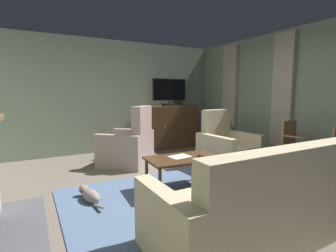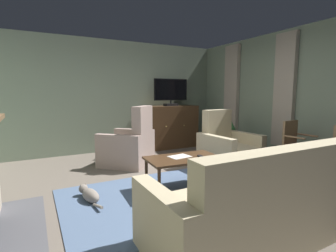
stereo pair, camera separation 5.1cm
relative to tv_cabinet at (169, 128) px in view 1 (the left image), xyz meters
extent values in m
cube|color=#665B51|center=(-1.28, -2.65, -0.53)|extent=(5.88, 6.50, 0.04)
cube|color=gray|center=(-1.28, 0.35, 0.80)|extent=(5.88, 0.10, 2.62)
cube|color=gray|center=(1.41, -2.65, 0.80)|extent=(0.10, 6.50, 2.62)
cube|color=#B2A393|center=(1.30, -2.31, 0.93)|extent=(0.10, 0.44, 2.20)
cube|color=#B2A393|center=(1.30, -0.81, 0.93)|extent=(0.10, 0.44, 2.20)
cube|color=slate|center=(-1.65, -2.75, -0.51)|extent=(2.48, 1.89, 0.01)
cube|color=#4C4C51|center=(-3.27, -2.92, -0.49)|extent=(0.50, 1.77, 0.04)
cube|color=#352315|center=(0.00, 0.00, -0.48)|extent=(1.35, 0.47, 0.06)
cube|color=#4C331E|center=(0.00, 0.00, 0.02)|extent=(1.41, 0.53, 1.07)
sphere|color=tan|center=(-0.25, -0.28, 0.08)|extent=(0.03, 0.03, 0.03)
sphere|color=tan|center=(0.25, -0.28, 0.08)|extent=(0.03, 0.03, 0.03)
cube|color=black|center=(0.00, -0.05, 0.59)|extent=(0.33, 0.20, 0.06)
cylinder|color=black|center=(0.00, -0.05, 0.66)|extent=(0.04, 0.04, 0.08)
cube|color=black|center=(0.00, -0.05, 0.96)|extent=(0.91, 0.05, 0.53)
cube|color=black|center=(0.00, -0.08, 0.96)|extent=(0.87, 0.01, 0.49)
cube|color=#422B19|center=(-1.21, -2.63, -0.05)|extent=(1.09, 0.67, 0.03)
cylinder|color=#422B19|center=(-0.71, -2.42, -0.29)|extent=(0.04, 0.04, 0.45)
cylinder|color=#422B19|center=(-1.66, -2.35, -0.29)|extent=(0.04, 0.04, 0.45)
cylinder|color=#422B19|center=(-0.75, -2.92, -0.29)|extent=(0.04, 0.04, 0.45)
cylinder|color=#422B19|center=(-1.70, -2.85, -0.29)|extent=(0.04, 0.04, 0.45)
cube|color=black|center=(-0.98, -2.77, -0.02)|extent=(0.07, 0.17, 0.02)
cube|color=silver|center=(-1.24, -2.57, -0.03)|extent=(0.32, 0.25, 0.01)
cube|color=tan|center=(-1.23, -3.99, -0.30)|extent=(1.87, 0.90, 0.42)
cube|color=tan|center=(-1.23, -4.34, 0.18)|extent=(1.87, 0.20, 0.53)
cube|color=tan|center=(-2.24, -3.99, -0.19)|extent=(0.15, 0.90, 0.64)
cube|color=tan|center=(-0.22, -3.99, -0.19)|extent=(0.15, 0.90, 0.64)
cube|color=#A84C51|center=(-1.43, -4.13, 0.03)|extent=(0.37, 0.17, 0.36)
cube|color=#A3897F|center=(-1.49, -0.97, -0.29)|extent=(1.05, 1.05, 0.44)
cube|color=#A3897F|center=(-1.24, -1.20, 0.28)|extent=(0.56, 0.57, 0.70)
cube|color=#A3897F|center=(-1.75, -1.24, -0.19)|extent=(0.71, 0.69, 0.64)
cube|color=#A3897F|center=(-1.23, -0.70, -0.19)|extent=(0.71, 0.69, 0.64)
cube|color=tan|center=(0.08, -2.17, -0.29)|extent=(0.65, 0.94, 0.45)
cube|color=tan|center=(0.06, -1.81, 0.25)|extent=(0.61, 0.21, 0.62)
cube|color=tan|center=(0.44, -2.15, -0.19)|extent=(0.18, 0.91, 0.65)
cube|color=tan|center=(-0.28, -2.19, -0.19)|extent=(0.18, 0.91, 0.65)
cylinder|color=#93704C|center=(0.70, -3.64, -0.31)|extent=(0.04, 0.04, 0.41)
cube|color=brown|center=(0.90, -2.99, -0.06)|extent=(0.48, 0.48, 0.08)
cube|color=#93704C|center=(0.88, -2.79, 0.17)|extent=(0.40, 0.08, 0.47)
cylinder|color=#93704C|center=(0.73, -3.20, -0.31)|extent=(0.04, 0.04, 0.41)
cylinder|color=#93704C|center=(1.10, -3.16, -0.31)|extent=(0.04, 0.04, 0.41)
cylinder|color=#93704C|center=(0.69, -2.82, -0.31)|extent=(0.04, 0.04, 0.41)
cylinder|color=#93704C|center=(1.07, -2.79, -0.31)|extent=(0.04, 0.04, 0.41)
cylinder|color=#93704C|center=(1.10, -2.97, 0.16)|extent=(0.07, 0.35, 0.03)
cylinder|color=#93704C|center=(0.70, -3.01, 0.16)|extent=(0.07, 0.35, 0.03)
cylinder|color=beige|center=(0.73, -1.41, -0.34)|extent=(0.38, 0.38, 0.34)
cone|color=#3D7F42|center=(0.73, -1.41, 0.09)|extent=(0.53, 0.53, 0.53)
ellipsoid|color=gray|center=(-2.48, -2.43, -0.43)|extent=(0.24, 0.39, 0.16)
sphere|color=gray|center=(-2.53, -2.21, -0.41)|extent=(0.12, 0.12, 0.12)
cone|color=gray|center=(-2.56, -2.22, -0.35)|extent=(0.04, 0.04, 0.04)
cone|color=gray|center=(-2.50, -2.20, -0.35)|extent=(0.04, 0.04, 0.04)
cylinder|color=gray|center=(-2.45, -2.71, -0.46)|extent=(0.09, 0.23, 0.07)
camera|label=1|loc=(-3.11, -5.63, 0.88)|focal=27.14mm
camera|label=2|loc=(-3.07, -5.66, 0.88)|focal=27.14mm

